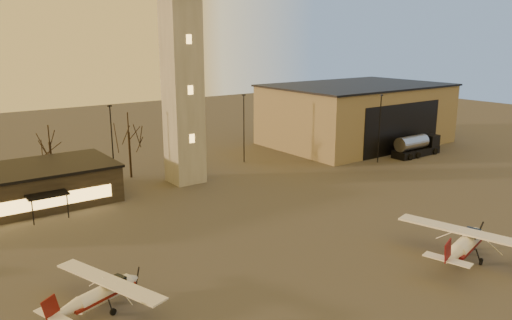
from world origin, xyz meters
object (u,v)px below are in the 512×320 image
Objects in this scene: cessna_front at (467,246)px; cessna_rear at (106,295)px; control_tower at (181,53)px; hangar at (356,114)px; fuel_truck at (416,147)px.

cessna_front is 1.21× the size of cessna_rear.
control_tower is 38.70m from cessna_front.
control_tower is 1.07× the size of hangar.
control_tower reaches higher than cessna_rear.
fuel_truck is (36.30, -8.62, -15.00)m from control_tower.
cessna_front is (8.06, -34.67, -15.19)m from control_tower.
hangar is 3.37× the size of fuel_truck.
cessna_front reaches higher than cessna_rear.
fuel_truck is at bearing -13.36° from control_tower.
hangar reaches higher than cessna_front.
hangar is 13.17m from fuel_truck.
cessna_front is at bearing -125.86° from hangar.
hangar is at bearing 8.32° from cessna_rear.
hangar is at bearing 6.31° from control_tower.
fuel_truck reaches higher than cessna_front.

